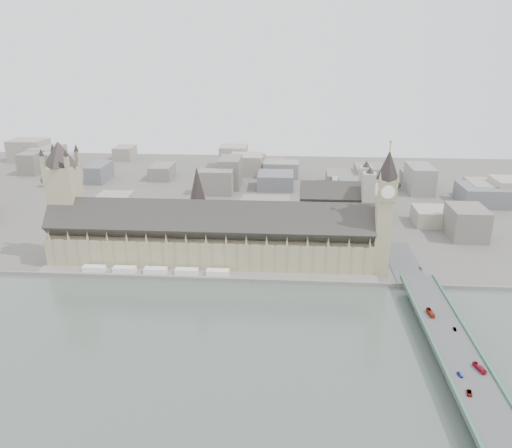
# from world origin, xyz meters

# --- Properties ---
(ground) EXTENTS (900.00, 900.00, 0.00)m
(ground) POSITION_xyz_m (0.00, 0.00, 0.00)
(ground) COLOR #595651
(ground) RESTS_ON ground
(river_thames) EXTENTS (600.00, 600.00, 0.00)m
(river_thames) POSITION_xyz_m (0.00, -165.00, 0.00)
(river_thames) COLOR #445148
(river_thames) RESTS_ON ground
(embankment_wall) EXTENTS (600.00, 1.50, 3.00)m
(embankment_wall) POSITION_xyz_m (0.00, -15.00, 1.50)
(embankment_wall) COLOR slate
(embankment_wall) RESTS_ON ground
(river_terrace) EXTENTS (270.00, 15.00, 2.00)m
(river_terrace) POSITION_xyz_m (0.00, -7.50, 1.00)
(river_terrace) COLOR slate
(river_terrace) RESTS_ON ground
(terrace_tents) EXTENTS (118.00, 7.00, 4.00)m
(terrace_tents) POSITION_xyz_m (-40.00, -7.00, 4.00)
(terrace_tents) COLOR white
(terrace_tents) RESTS_ON river_terrace
(palace_of_westminster) EXTENTS (265.00, 40.73, 55.44)m
(palace_of_westminster) POSITION_xyz_m (0.00, 19.70, 22.71)
(palace_of_westminster) COLOR gray
(palace_of_westminster) RESTS_ON ground
(elizabeth_tower) EXTENTS (17.00, 17.00, 107.50)m
(elizabeth_tower) POSITION_xyz_m (138.00, 8.00, 58.09)
(elizabeth_tower) COLOR gray
(elizabeth_tower) RESTS_ON ground
(victoria_tower) EXTENTS (30.00, 30.00, 100.00)m
(victoria_tower) POSITION_xyz_m (-122.00, 26.00, 55.20)
(victoria_tower) COLOR gray
(victoria_tower) RESTS_ON ground
(central_tower) EXTENTS (13.00, 13.00, 48.00)m
(central_tower) POSITION_xyz_m (-10.00, 26.00, 57.92)
(central_tower) COLOR #9B916B
(central_tower) RESTS_ON ground
(westminster_bridge) EXTENTS (25.00, 325.00, 10.25)m
(westminster_bridge) POSITION_xyz_m (162.00, -87.50, 5.12)
(westminster_bridge) COLOR #474749
(westminster_bridge) RESTS_ON ground
(bridge_parapets) EXTENTS (25.00, 235.00, 1.15)m
(bridge_parapets) POSITION_xyz_m (162.00, -132.00, 10.82)
(bridge_parapets) COLOR #3C6E54
(bridge_parapets) RESTS_ON westminster_bridge
(westminster_abbey) EXTENTS (68.00, 36.00, 64.00)m
(westminster_abbey) POSITION_xyz_m (110.92, 95.00, 25.08)
(westminster_abbey) COLOR gray
(westminster_abbey) RESTS_ON ground
(city_skyline_inland) EXTENTS (720.00, 360.00, 38.00)m
(city_skyline_inland) POSITION_xyz_m (0.00, 245.00, 19.00)
(city_skyline_inland) COLOR gray
(city_skyline_inland) RESTS_ON ground
(park_trees) EXTENTS (110.00, 30.00, 15.00)m
(park_trees) POSITION_xyz_m (-10.00, 60.00, 7.50)
(park_trees) COLOR #214E1C
(park_trees) RESTS_ON ground
(red_bus_north) EXTENTS (3.36, 10.42, 2.85)m
(red_bus_north) POSITION_xyz_m (156.85, -73.38, 11.68)
(red_bus_north) COLOR #A42A12
(red_bus_north) RESTS_ON westminster_bridge
(red_bus_south) EXTENTS (4.84, 9.61, 2.61)m
(red_bus_south) POSITION_xyz_m (167.99, -130.26, 11.56)
(red_bus_south) COLOR #A71428
(red_bus_south) RESTS_ON westminster_bridge
(car_blue) EXTENTS (2.67, 4.82, 1.55)m
(car_blue) POSITION_xyz_m (156.24, -136.02, 11.02)
(car_blue) COLOR navy
(car_blue) RESTS_ON westminster_bridge
(car_silver) EXTENTS (1.53, 3.89, 1.26)m
(car_silver) POSITION_xyz_m (167.06, -90.77, 10.88)
(car_silver) COLOR gray
(car_silver) RESTS_ON westminster_bridge
(car_grey) EXTENTS (3.60, 5.73, 1.47)m
(car_grey) POSITION_xyz_m (156.29, -150.54, 10.99)
(car_grey) COLOR gray
(car_grey) RESTS_ON westminster_bridge
(car_approach) EXTENTS (2.47, 4.77, 1.32)m
(car_approach) POSITION_xyz_m (167.23, -3.95, 10.91)
(car_approach) COLOR gray
(car_approach) RESTS_ON westminster_bridge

